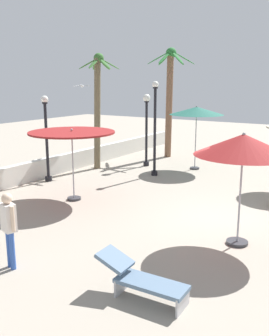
{
  "coord_description": "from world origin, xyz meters",
  "views": [
    {
      "loc": [
        -10.04,
        -3.35,
        4.11
      ],
      "look_at": [
        0.0,
        3.04,
        1.4
      ],
      "focal_mm": 41.07,
      "sensor_mm": 36.0,
      "label": 1
    }
  ],
  "objects_px": {
    "lamp_post_1": "(155,127)",
    "seagull_1": "(82,86)",
    "lamp_post_2": "(146,123)",
    "patio_umbrella_1": "(243,146)",
    "palm_tree_0": "(98,99)",
    "lounge_chair_0": "(141,278)",
    "patio_umbrella_0": "(72,135)",
    "guest_1": "(9,223)",
    "patio_umbrella_5": "(197,111)",
    "lamp_post_0": "(46,136)",
    "palm_tree_1": "(170,92)"
  },
  "relations": [
    {
      "from": "lamp_post_2",
      "to": "guest_1",
      "type": "relative_size",
      "value": 2.0
    },
    {
      "from": "patio_umbrella_5",
      "to": "lamp_post_1",
      "type": "bearing_deg",
      "value": 154.25
    },
    {
      "from": "patio_umbrella_0",
      "to": "lamp_post_1",
      "type": "bearing_deg",
      "value": -7.46
    },
    {
      "from": "seagull_1",
      "to": "patio_umbrella_0",
      "type": "bearing_deg",
      "value": -142.88
    },
    {
      "from": "patio_umbrella_5",
      "to": "lamp_post_0",
      "type": "height_order",
      "value": "lamp_post_0"
    },
    {
      "from": "patio_umbrella_1",
      "to": "lounge_chair_0",
      "type": "relative_size",
      "value": 1.56
    },
    {
      "from": "lamp_post_2",
      "to": "guest_1",
      "type": "xyz_separation_m",
      "value": [
        -10.78,
        -2.91,
        -1.07
      ]
    },
    {
      "from": "lamp_post_0",
      "to": "lounge_chair_0",
      "type": "distance_m",
      "value": 9.75
    },
    {
      "from": "seagull_1",
      "to": "lamp_post_2",
      "type": "bearing_deg",
      "value": -87.24
    },
    {
      "from": "lamp_post_1",
      "to": "lamp_post_2",
      "type": "xyz_separation_m",
      "value": [
        1.49,
        1.31,
        -0.01
      ]
    },
    {
      "from": "palm_tree_0",
      "to": "lamp_post_0",
      "type": "bearing_deg",
      "value": 175.87
    },
    {
      "from": "palm_tree_0",
      "to": "lamp_post_2",
      "type": "relative_size",
      "value": 1.54
    },
    {
      "from": "patio_umbrella_0",
      "to": "lamp_post_0",
      "type": "bearing_deg",
      "value": 62.08
    },
    {
      "from": "guest_1",
      "to": "patio_umbrella_0",
      "type": "bearing_deg",
      "value": 25.58
    },
    {
      "from": "patio_umbrella_1",
      "to": "palm_tree_0",
      "type": "height_order",
      "value": "palm_tree_0"
    },
    {
      "from": "lamp_post_2",
      "to": "guest_1",
      "type": "height_order",
      "value": "lamp_post_2"
    },
    {
      "from": "palm_tree_0",
      "to": "lounge_chair_0",
      "type": "distance_m",
      "value": 11.92
    },
    {
      "from": "guest_1",
      "to": "seagull_1",
      "type": "height_order",
      "value": "seagull_1"
    },
    {
      "from": "lamp_post_0",
      "to": "guest_1",
      "type": "bearing_deg",
      "value": -141.18
    },
    {
      "from": "patio_umbrella_0",
      "to": "guest_1",
      "type": "height_order",
      "value": "patio_umbrella_0"
    },
    {
      "from": "guest_1",
      "to": "patio_umbrella_1",
      "type": "bearing_deg",
      "value": -43.98
    },
    {
      "from": "seagull_1",
      "to": "lounge_chair_0",
      "type": "bearing_deg",
      "value": -135.73
    },
    {
      "from": "palm_tree_0",
      "to": "lounge_chair_0",
      "type": "xyz_separation_m",
      "value": [
        -8.65,
        -7.69,
        -2.85
      ]
    },
    {
      "from": "lamp_post_0",
      "to": "seagull_1",
      "type": "bearing_deg",
      "value": 22.49
    },
    {
      "from": "lamp_post_1",
      "to": "lamp_post_2",
      "type": "distance_m",
      "value": 1.99
    },
    {
      "from": "palm_tree_1",
      "to": "lamp_post_2",
      "type": "bearing_deg",
      "value": -175.91
    },
    {
      "from": "patio_umbrella_0",
      "to": "patio_umbrella_5",
      "type": "distance_m",
      "value": 6.98
    },
    {
      "from": "patio_umbrella_0",
      "to": "palm_tree_1",
      "type": "bearing_deg",
      "value": 5.75
    },
    {
      "from": "patio_umbrella_5",
      "to": "guest_1",
      "type": "bearing_deg",
      "value": -177.06
    },
    {
      "from": "patio_umbrella_1",
      "to": "palm_tree_1",
      "type": "xyz_separation_m",
      "value": [
        9.52,
        6.97,
        0.97
      ]
    },
    {
      "from": "patio_umbrella_0",
      "to": "palm_tree_0",
      "type": "distance_m",
      "value": 5.23
    },
    {
      "from": "patio_umbrella_5",
      "to": "lamp_post_0",
      "type": "distance_m",
      "value": 6.91
    },
    {
      "from": "patio_umbrella_5",
      "to": "palm_tree_0",
      "type": "distance_m",
      "value": 4.62
    },
    {
      "from": "lamp_post_1",
      "to": "patio_umbrella_5",
      "type": "bearing_deg",
      "value": -25.75
    },
    {
      "from": "guest_1",
      "to": "lounge_chair_0",
      "type": "bearing_deg",
      "value": -80.37
    },
    {
      "from": "lamp_post_1",
      "to": "lounge_chair_0",
      "type": "height_order",
      "value": "lamp_post_1"
    },
    {
      "from": "lamp_post_0",
      "to": "guest_1",
      "type": "distance_m",
      "value": 7.76
    },
    {
      "from": "patio_umbrella_5",
      "to": "patio_umbrella_1",
      "type": "bearing_deg",
      "value": -148.97
    },
    {
      "from": "palm_tree_0",
      "to": "patio_umbrella_1",
      "type": "bearing_deg",
      "value": -121.42
    },
    {
      "from": "palm_tree_1",
      "to": "guest_1",
      "type": "distance_m",
      "value": 14.1
    },
    {
      "from": "patio_umbrella_1",
      "to": "palm_tree_1",
      "type": "bearing_deg",
      "value": 36.2
    },
    {
      "from": "patio_umbrella_0",
      "to": "patio_umbrella_1",
      "type": "xyz_separation_m",
      "value": [
        -0.62,
        -6.07,
        0.27
      ]
    },
    {
      "from": "patio_umbrella_5",
      "to": "lounge_chair_0",
      "type": "xyz_separation_m",
      "value": [
        -10.87,
        -3.67,
        -2.33
      ]
    },
    {
      "from": "lamp_post_1",
      "to": "guest_1",
      "type": "relative_size",
      "value": 2.35
    },
    {
      "from": "lamp_post_0",
      "to": "guest_1",
      "type": "relative_size",
      "value": 2.02
    },
    {
      "from": "patio_umbrella_0",
      "to": "guest_1",
      "type": "distance_m",
      "value": 5.27
    },
    {
      "from": "palm_tree_0",
      "to": "palm_tree_1",
      "type": "height_order",
      "value": "palm_tree_1"
    },
    {
      "from": "seagull_1",
      "to": "patio_umbrella_1",
      "type": "bearing_deg",
      "value": -121.9
    },
    {
      "from": "patio_umbrella_5",
      "to": "lamp_post_1",
      "type": "xyz_separation_m",
      "value": [
        -2.1,
        1.01,
        -0.6
      ]
    },
    {
      "from": "lamp_post_1",
      "to": "seagull_1",
      "type": "bearing_deg",
      "value": 75.71
    }
  ]
}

